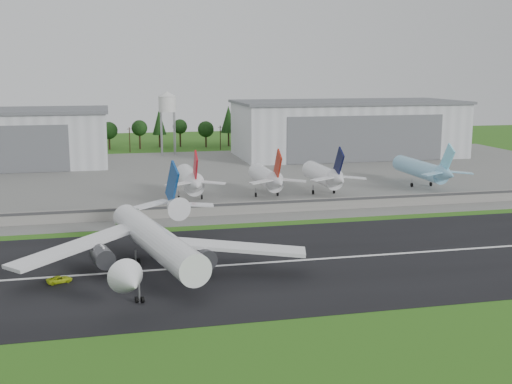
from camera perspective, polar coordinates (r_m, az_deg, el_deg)
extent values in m
plane|color=#255B15|center=(122.33, 2.72, -7.62)|extent=(600.00, 600.00, 0.00)
cube|color=black|center=(131.51, 1.54, -6.27)|extent=(320.00, 60.00, 0.10)
cube|color=white|center=(131.49, 1.54, -6.25)|extent=(220.00, 1.00, 0.02)
cube|color=slate|center=(237.02, -5.12, 1.34)|extent=(320.00, 150.00, 0.10)
cube|color=gray|center=(173.64, -2.17, -1.50)|extent=(240.00, 0.50, 3.50)
cube|color=#38383A|center=(173.09, -2.16, -1.12)|extent=(240.00, 0.12, 0.70)
cube|color=silver|center=(297.75, 8.12, 5.51)|extent=(100.00, 45.00, 24.00)
cube|color=#595B60|center=(296.89, 8.18, 7.93)|extent=(102.00, 47.00, 1.20)
cube|color=#595B60|center=(277.01, 9.79, 4.68)|extent=(70.00, 0.30, 19.68)
cylinder|color=#99999E|center=(296.06, -8.35, 5.08)|extent=(0.50, 0.50, 20.00)
cylinder|color=#99999E|center=(302.54, -7.31, 5.23)|extent=(0.50, 0.50, 20.00)
cylinder|color=silver|center=(298.31, -7.89, 7.74)|extent=(8.00, 8.00, 7.00)
cone|color=silver|center=(298.11, -7.92, 8.64)|extent=(8.40, 8.40, 2.40)
cylinder|color=white|center=(126.19, -8.93, -4.23)|extent=(15.63, 44.17, 5.80)
cone|color=white|center=(102.62, -11.12, -7.81)|extent=(7.01, 7.16, 5.80)
cone|color=white|center=(151.43, -7.39, -1.21)|extent=(7.41, 10.01, 5.51)
cube|color=navy|center=(149.94, -7.46, 0.73)|extent=(2.65, 9.40, 11.13)
cube|color=white|center=(123.00, -2.13, -4.88)|extent=(28.45, 12.51, 2.65)
cylinder|color=#333338|center=(122.34, -4.74, -5.78)|extent=(4.95, 6.22, 3.80)
cube|color=white|center=(150.29, -5.53, -1.11)|extent=(9.24, 3.96, 0.98)
cube|color=white|center=(127.75, -15.74, -4.70)|extent=(24.70, 22.54, 2.65)
cylinder|color=#333338|center=(125.39, -13.46, -5.63)|extent=(4.95, 6.22, 3.80)
cube|color=white|center=(151.60, -9.29, -1.10)|extent=(9.36, 7.39, 0.98)
cube|color=#99999E|center=(123.65, -9.16, -6.72)|extent=(16.54, 31.49, 3.20)
cylinder|color=black|center=(131.26, -10.61, -6.12)|extent=(0.73, 1.55, 1.50)
imported|color=#D5ED1B|center=(124.32, -17.07, -7.44)|extent=(5.04, 3.60, 1.27)
cylinder|color=white|center=(195.85, -5.96, 1.13)|extent=(6.10, 24.00, 6.10)
cone|color=white|center=(180.52, -5.36, 0.65)|extent=(5.80, 7.00, 5.80)
cube|color=#B20D19|center=(180.24, -5.41, 2.18)|extent=(0.45, 8.59, 10.02)
cylinder|color=#99999E|center=(194.31, -6.89, -0.33)|extent=(0.32, 0.32, 3.00)
cylinder|color=#99999E|center=(195.15, -4.84, -0.24)|extent=(0.32, 0.32, 3.00)
cylinder|color=black|center=(194.45, -6.88, -0.53)|extent=(0.40, 1.40, 1.40)
cylinder|color=silver|center=(200.12, 0.83, 1.32)|extent=(5.58, 24.00, 5.58)
cone|color=silver|center=(185.15, 1.97, 0.86)|extent=(5.30, 7.00, 5.30)
cube|color=#A41C0C|center=(184.87, 1.94, 2.35)|extent=(0.45, 8.59, 10.02)
cylinder|color=#99999E|center=(198.16, -0.02, -0.04)|extent=(0.32, 0.32, 3.00)
cylinder|color=#99999E|center=(199.81, 1.93, 0.05)|extent=(0.32, 0.32, 3.00)
cylinder|color=black|center=(198.29, -0.02, -0.24)|extent=(0.40, 1.40, 1.40)
cylinder|color=white|center=(205.27, 5.87, 1.53)|extent=(5.83, 24.00, 5.83)
cone|color=white|center=(190.70, 7.37, 1.10)|extent=(5.53, 7.00, 5.53)
cube|color=black|center=(190.43, 7.36, 2.55)|extent=(0.45, 8.59, 10.02)
cylinder|color=#99999E|center=(203.05, 5.10, 0.18)|extent=(0.32, 0.32, 3.00)
cylinder|color=#99999E|center=(205.31, 6.95, 0.26)|extent=(0.32, 0.32, 3.00)
cylinder|color=black|center=(203.18, 5.09, -0.01)|extent=(0.40, 1.40, 1.40)
cylinder|color=#84C2E4|center=(224.02, 14.31, 2.01)|extent=(5.68, 30.00, 5.68)
cone|color=#84C2E4|center=(207.81, 16.64, 1.51)|extent=(5.40, 7.00, 5.40)
cube|color=#7BDFFB|center=(207.56, 16.64, 2.84)|extent=(0.45, 8.59, 10.02)
cylinder|color=#99999E|center=(221.36, 13.69, 0.79)|extent=(0.32, 0.32, 3.00)
cylinder|color=#99999E|center=(224.57, 15.29, 0.86)|extent=(0.32, 0.32, 3.00)
cylinder|color=black|center=(221.48, 13.68, 0.62)|extent=(0.40, 1.40, 1.40)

